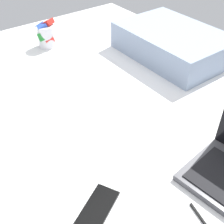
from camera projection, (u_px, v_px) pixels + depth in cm
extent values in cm
cube|color=white|center=(106.00, 117.00, 122.65)|extent=(180.00, 140.00, 18.00)
cylinder|color=silver|center=(46.00, 36.00, 150.50)|extent=(9.00, 9.00, 11.00)
cube|color=blue|center=(47.00, 39.00, 153.19)|extent=(5.46, 6.13, 5.44)
cube|color=red|center=(49.00, 39.00, 149.64)|extent=(5.73, 5.38, 5.75)
cube|color=#268C33|center=(42.00, 36.00, 148.40)|extent=(7.32, 6.59, 6.23)
cube|color=#268C33|center=(49.00, 30.00, 149.33)|extent=(5.26, 4.82, 4.19)
cube|color=blue|center=(42.00, 28.00, 147.24)|extent=(5.25, 6.13, 5.49)
cube|color=red|center=(48.00, 23.00, 148.03)|extent=(7.17, 7.27, 4.54)
cube|color=black|center=(98.00, 208.00, 78.62)|extent=(12.54, 15.56, 0.80)
cube|color=#8C9EB7|center=(173.00, 43.00, 142.11)|extent=(52.00, 36.00, 13.00)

